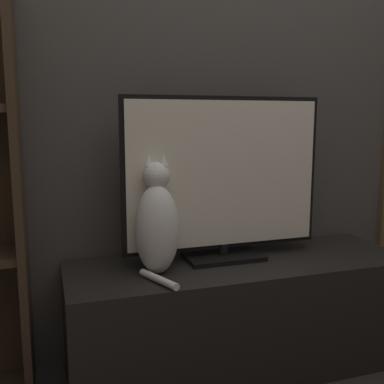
# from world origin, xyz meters

# --- Properties ---
(wall_back) EXTENTS (4.80, 0.05, 2.60)m
(wall_back) POSITION_xyz_m (0.00, 1.22, 1.30)
(wall_back) COLOR #47423D
(wall_back) RESTS_ON ground_plane
(tv_stand) EXTENTS (1.48, 0.48, 0.48)m
(tv_stand) POSITION_xyz_m (0.00, 0.94, 0.24)
(tv_stand) COLOR black
(tv_stand) RESTS_ON ground_plane
(tv) EXTENTS (0.88, 0.20, 0.70)m
(tv) POSITION_xyz_m (-0.06, 1.00, 0.83)
(tv) COLOR black
(tv) RESTS_ON tv_stand
(cat) EXTENTS (0.20, 0.31, 0.47)m
(cat) POSITION_xyz_m (-0.37, 0.91, 0.68)
(cat) COLOR silver
(cat) RESTS_ON tv_stand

